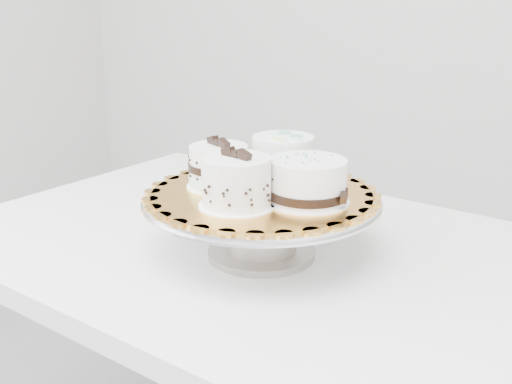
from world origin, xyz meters
The scene contains 7 objects.
table centered at (0.01, 0.19, 0.67)m, with size 1.24×0.91×0.75m.
cake_stand centered at (0.04, 0.14, 0.82)m, with size 0.40×0.40×0.11m.
cake_board centered at (0.04, 0.14, 0.86)m, with size 0.37×0.37×0.01m, color orange.
cake_swirl centered at (0.04, 0.06, 0.90)m, with size 0.13×0.13×0.10m.
cake_banded centered at (-0.04, 0.13, 0.90)m, with size 0.13×0.13×0.09m.
cake_dots centered at (0.04, 0.22, 0.90)m, with size 0.13×0.13×0.08m.
cake_ribbon centered at (0.13, 0.13, 0.90)m, with size 0.16×0.16×0.07m.
Camera 1 is at (0.53, -0.75, 1.20)m, focal length 45.00 mm.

